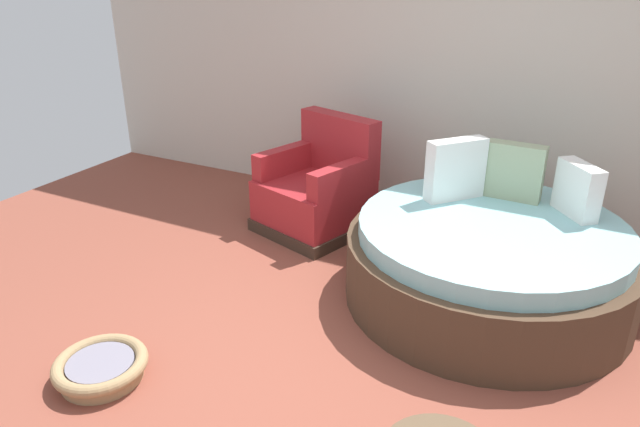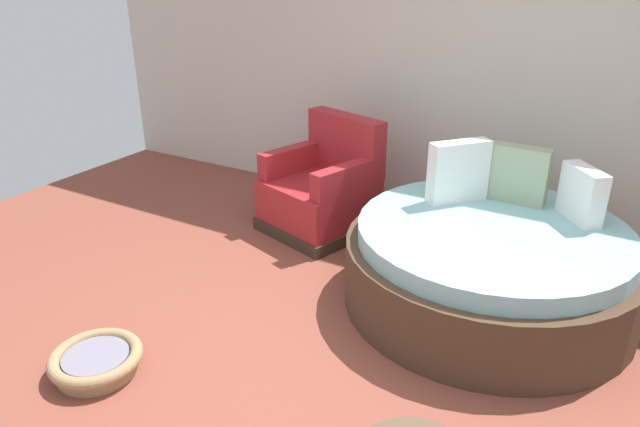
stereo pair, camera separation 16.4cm
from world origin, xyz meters
name	(u,v)px [view 2 (the right image)]	position (x,y,z in m)	size (l,w,h in m)	color
ground_plane	(335,383)	(0.00, 0.00, -0.01)	(8.00, 8.00, 0.02)	brown
back_wall	(493,48)	(0.00, 2.58, 1.47)	(8.00, 0.12, 2.93)	beige
round_daybed	(489,263)	(0.48, 1.22, 0.29)	(1.87, 1.87, 0.99)	#473323
red_armchair	(323,192)	(-1.04, 1.69, 0.33)	(0.99, 0.99, 0.94)	#38281E
pet_basket	(96,361)	(-1.20, -0.59, 0.07)	(0.51, 0.51, 0.13)	#9E7F56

